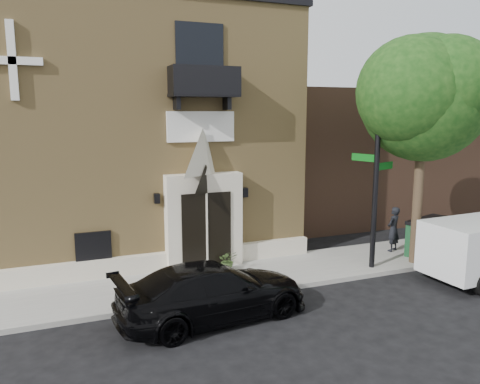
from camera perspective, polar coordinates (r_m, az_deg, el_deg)
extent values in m
plane|color=black|center=(14.29, 2.97, -12.38)|extent=(120.00, 120.00, 0.00)
cube|color=gray|center=(15.93, 4.01, -9.73)|extent=(42.00, 3.00, 0.15)
cube|color=#AA8A50|center=(20.20, -14.49, 6.94)|extent=(12.00, 10.00, 9.00)
cube|color=black|center=(20.53, -15.07, 20.00)|extent=(12.20, 10.20, 0.30)
cube|color=beige|center=(15.90, -11.47, -8.52)|extent=(12.00, 0.30, 0.60)
cube|color=beige|center=(15.88, -4.42, -3.50)|extent=(2.60, 0.55, 3.20)
pyramid|color=beige|center=(15.51, -4.53, 4.98)|extent=(2.60, 0.55, 1.50)
cube|color=black|center=(15.68, -4.09, -4.80)|extent=(1.70, 0.06, 2.60)
cube|color=beige|center=(15.64, -4.04, -4.83)|extent=(0.06, 0.04, 2.60)
cube|color=white|center=(15.65, -4.78, 7.95)|extent=(2.30, 0.10, 1.00)
cube|color=black|center=(15.27, -4.40, 11.67)|extent=(2.20, 0.90, 0.10)
cube|color=black|center=(14.89, -3.91, 13.46)|extent=(2.20, 0.06, 0.90)
cube|color=black|center=(15.02, -8.35, 13.35)|extent=(0.06, 0.90, 0.90)
cube|color=black|center=(15.64, -0.64, 13.30)|extent=(0.06, 0.90, 0.90)
cube|color=black|center=(15.76, -4.93, 15.97)|extent=(1.60, 0.08, 2.20)
cube|color=white|center=(15.04, -26.02, 14.21)|extent=(0.22, 0.14, 2.20)
cube|color=white|center=(15.04, -26.02, 14.21)|extent=(1.60, 0.14, 0.22)
cube|color=black|center=(15.59, -17.43, -6.46)|extent=(1.10, 0.10, 1.00)
cube|color=#D35921|center=(15.62, -17.44, -6.43)|extent=(0.85, 0.06, 0.75)
cube|color=black|center=(15.45, -10.10, -0.77)|extent=(0.18, 0.18, 0.32)
cube|color=black|center=(16.34, 0.60, -0.05)|extent=(0.18, 0.18, 0.32)
cube|color=brown|center=(27.47, 18.21, 4.71)|extent=(18.00, 8.00, 6.40)
cylinder|color=#38281C|center=(17.28, 20.79, -1.33)|extent=(0.32, 0.32, 4.20)
sphere|color=#10360E|center=(17.00, 21.53, 10.56)|extent=(4.20, 4.20, 4.20)
sphere|color=#10360E|center=(17.77, 22.71, 9.45)|extent=(3.36, 3.36, 3.36)
sphere|color=#10360E|center=(16.39, 20.23, 11.40)|extent=(3.57, 3.57, 3.57)
sphere|color=#10360E|center=(16.65, 23.80, 11.83)|extent=(3.15, 3.15, 3.15)
imported|color=black|center=(12.51, -3.25, -12.02)|extent=(5.35, 2.70, 1.49)
cylinder|color=black|center=(16.93, 22.65, -8.25)|extent=(0.75, 0.28, 0.74)
cylinder|color=black|center=(16.08, 16.28, 2.54)|extent=(0.18, 0.18, 6.65)
cube|color=#085B13|center=(16.49, 17.23, 3.06)|extent=(0.90, 0.36, 0.24)
cube|color=#085B13|center=(16.31, 14.86, 4.08)|extent=(0.36, 0.90, 0.24)
cylinder|color=#911A03|center=(18.01, 22.39, -7.78)|extent=(0.33, 0.33, 0.07)
cylinder|color=#911A03|center=(17.93, 22.45, -6.91)|extent=(0.23, 0.23, 0.50)
sphere|color=#911A03|center=(17.86, 22.51, -6.06)|extent=(0.23, 0.23, 0.23)
cylinder|color=#911A03|center=(17.92, 22.46, -6.78)|extent=(0.41, 0.11, 0.11)
cube|color=#0F3A1D|center=(18.76, 22.42, -5.29)|extent=(2.22, 1.67, 1.20)
cube|color=black|center=(18.61, 22.56, -3.34)|extent=(2.29, 1.74, 0.13)
imported|color=#3E5629|center=(15.75, -1.46, -8.34)|extent=(0.72, 0.65, 0.69)
imported|color=black|center=(18.67, 18.19, -4.32)|extent=(0.73, 0.62, 1.70)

